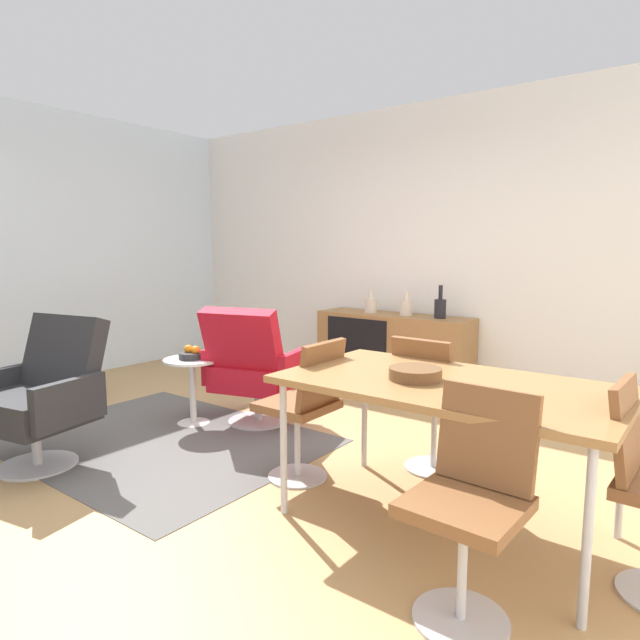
% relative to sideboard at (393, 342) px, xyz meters
% --- Properties ---
extents(ground_plane, '(8.32, 8.32, 0.00)m').
position_rel_sideboard_xyz_m(ground_plane, '(0.20, -2.30, -0.44)').
color(ground_plane, tan).
extents(wall_back, '(6.80, 0.12, 2.80)m').
position_rel_sideboard_xyz_m(wall_back, '(0.20, 0.30, 0.96)').
color(wall_back, white).
rests_on(wall_back, ground_plane).
extents(wall_window_left, '(0.12, 5.60, 2.80)m').
position_rel_sideboard_xyz_m(wall_window_left, '(-3.00, -2.30, 0.96)').
color(wall_window_left, silver).
rests_on(wall_window_left, ground_plane).
extents(sideboard, '(1.60, 0.45, 0.72)m').
position_rel_sideboard_xyz_m(sideboard, '(0.00, 0.00, 0.00)').
color(sideboard, olive).
rests_on(sideboard, ground_plane).
extents(vase_cobalt, '(0.13, 0.13, 0.23)m').
position_rel_sideboard_xyz_m(vase_cobalt, '(-0.27, 0.00, 0.36)').
color(vase_cobalt, beige).
rests_on(vase_cobalt, sideboard).
extents(vase_sculptural_dark, '(0.13, 0.13, 0.24)m').
position_rel_sideboard_xyz_m(vase_sculptural_dark, '(0.14, 0.00, 0.36)').
color(vase_sculptural_dark, beige).
rests_on(vase_sculptural_dark, sideboard).
extents(vase_ceramic_small, '(0.11, 0.11, 0.31)m').
position_rel_sideboard_xyz_m(vase_ceramic_small, '(0.50, 0.00, 0.38)').
color(vase_ceramic_small, black).
rests_on(vase_ceramic_small, sideboard).
extents(dining_table, '(1.60, 0.90, 0.74)m').
position_rel_sideboard_xyz_m(dining_table, '(1.62, -2.33, 0.26)').
color(dining_table, olive).
rests_on(dining_table, ground_plane).
extents(wooden_bowl_on_table, '(0.26, 0.26, 0.06)m').
position_rel_sideboard_xyz_m(wooden_bowl_on_table, '(1.47, -2.39, 0.33)').
color(wooden_bowl_on_table, brown).
rests_on(wooden_bowl_on_table, dining_table).
extents(dining_chair_near_window, '(0.43, 0.40, 0.86)m').
position_rel_sideboard_xyz_m(dining_chair_near_window, '(0.73, -2.33, 0.03)').
color(dining_chair_near_window, brown).
rests_on(dining_chair_near_window, ground_plane).
extents(dining_chair_front_right, '(0.42, 0.44, 0.86)m').
position_rel_sideboard_xyz_m(dining_chair_front_right, '(1.97, -2.89, 0.03)').
color(dining_chair_front_right, brown).
rests_on(dining_chair_front_right, ground_plane).
extents(dining_chair_back_left, '(0.41, 0.44, 0.86)m').
position_rel_sideboard_xyz_m(dining_chair_back_left, '(1.26, -1.77, 0.03)').
color(dining_chair_back_left, brown).
rests_on(dining_chair_back_left, ground_plane).
extents(lounge_chair_red, '(0.83, 0.79, 0.95)m').
position_rel_sideboard_xyz_m(lounge_chair_red, '(-0.24, -1.77, 0.03)').
color(lounge_chair_red, red).
rests_on(lounge_chair_red, ground_plane).
extents(armchair_black_shell, '(0.80, 0.76, 0.95)m').
position_rel_sideboard_xyz_m(armchair_black_shell, '(-0.77, -3.14, 0.03)').
color(armchair_black_shell, '#262628').
rests_on(armchair_black_shell, ground_plane).
extents(side_table_round, '(0.44, 0.44, 0.52)m').
position_rel_sideboard_xyz_m(side_table_round, '(-0.65, -2.03, -0.12)').
color(side_table_round, white).
rests_on(side_table_round, ground_plane).
extents(fruit_bowl, '(0.20, 0.20, 0.11)m').
position_rel_sideboard_xyz_m(fruit_bowl, '(-0.65, -2.03, 0.12)').
color(fruit_bowl, '#262628').
rests_on(fruit_bowl, side_table_round).
extents(magazine_stack, '(0.32, 0.40, 0.16)m').
position_rel_sideboard_xyz_m(magazine_stack, '(-2.10, -2.18, -0.36)').
color(magazine_stack, '#262626').
rests_on(magazine_stack, ground_plane).
extents(area_rug, '(2.20, 1.70, 0.01)m').
position_rel_sideboard_xyz_m(area_rug, '(-0.51, -2.45, -0.44)').
color(area_rug, '#595654').
rests_on(area_rug, ground_plane).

